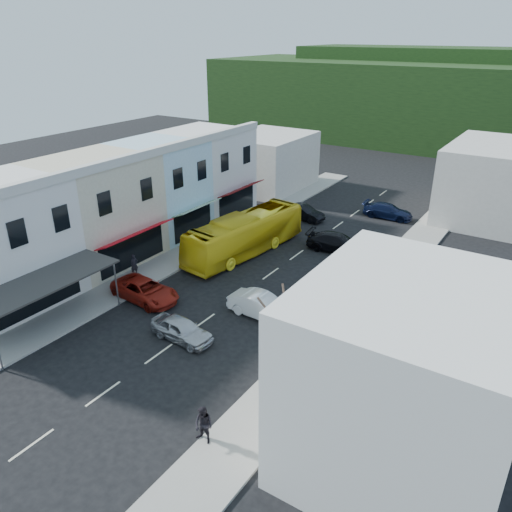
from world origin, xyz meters
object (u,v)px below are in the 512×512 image
(bus, at_px, (245,235))
(car_red, at_px, (145,290))
(pedestrian_left, at_px, (134,264))
(direction_sign, at_px, (283,336))
(car_silver, at_px, (182,329))
(traffic_signal, at_px, (442,182))
(street_tree, at_px, (290,340))
(pedestrian_right, at_px, (204,426))
(car_white, at_px, (262,307))

(bus, relative_size, car_red, 2.52)
(car_red, bearing_deg, pedestrian_left, 60.26)
(pedestrian_left, xyz_separation_m, direction_sign, (14.49, -3.46, 0.94))
(car_silver, xyz_separation_m, traffic_signal, (6.25, 32.45, 1.93))
(pedestrian_left, distance_m, street_tree, 17.25)
(street_tree, bearing_deg, car_silver, 170.67)
(car_red, relative_size, pedestrian_right, 2.71)
(car_red, distance_m, traffic_signal, 32.31)
(car_silver, bearing_deg, pedestrian_right, -130.24)
(pedestrian_left, xyz_separation_m, street_tree, (16.09, -5.68, 2.54))
(pedestrian_left, relative_size, traffic_signal, 0.32)
(pedestrian_right, xyz_separation_m, direction_sign, (0.10, 6.61, 0.94))
(car_silver, bearing_deg, car_white, -25.92)
(pedestrian_right, relative_size, street_tree, 0.24)
(pedestrian_left, distance_m, direction_sign, 14.93)
(car_red, distance_m, pedestrian_right, 13.83)
(traffic_signal, bearing_deg, pedestrian_left, 66.66)
(car_white, distance_m, traffic_signal, 28.07)
(bus, relative_size, direction_sign, 2.98)
(bus, xyz_separation_m, car_white, (6.42, -7.58, -0.85))
(pedestrian_right, distance_m, street_tree, 5.35)
(bus, bearing_deg, direction_sign, -41.21)
(bus, distance_m, direction_sign, 15.20)
(car_silver, height_order, car_white, same)
(bus, distance_m, car_silver, 12.90)
(direction_sign, xyz_separation_m, street_tree, (1.60, -2.22, 1.59))
(direction_sign, bearing_deg, traffic_signal, 102.85)
(pedestrian_left, bearing_deg, car_silver, -103.69)
(car_white, distance_m, direction_sign, 5.42)
(direction_sign, bearing_deg, bus, 144.59)
(car_white, distance_m, pedestrian_left, 10.81)
(car_red, xyz_separation_m, traffic_signal, (11.42, 30.16, 1.93))
(bus, relative_size, car_silver, 2.64)
(bus, bearing_deg, pedestrian_right, -53.77)
(car_red, bearing_deg, bus, -3.02)
(car_silver, height_order, direction_sign, direction_sign)
(bus, bearing_deg, street_tree, -42.11)
(pedestrian_left, xyz_separation_m, pedestrian_right, (14.39, -10.06, 0.00))
(pedestrian_right, relative_size, direction_sign, 0.44)
(car_silver, relative_size, direction_sign, 1.13)
(car_red, xyz_separation_m, street_tree, (13.00, -3.58, 2.84))
(direction_sign, bearing_deg, pedestrian_left, 179.47)
(pedestrian_right, bearing_deg, car_white, 108.79)
(car_white, bearing_deg, car_silver, 153.49)
(direction_sign, xyz_separation_m, traffic_signal, (0.02, 31.52, 0.69))
(traffic_signal, bearing_deg, car_white, 86.39)
(car_red, relative_size, street_tree, 0.65)
(pedestrian_left, distance_m, pedestrian_right, 17.56)
(car_silver, xyz_separation_m, pedestrian_left, (-8.26, 4.39, 0.30))
(car_red, bearing_deg, traffic_signal, -16.38)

